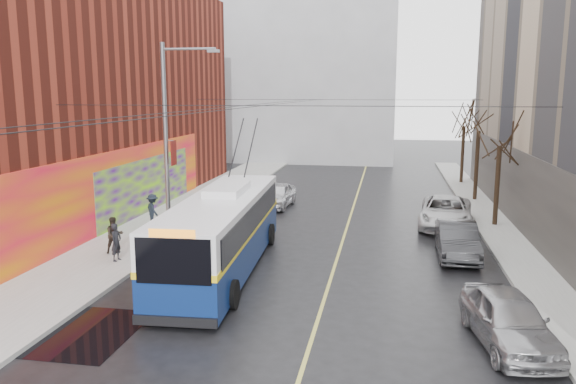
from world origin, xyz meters
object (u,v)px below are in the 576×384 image
object	(u,v)px
tree_near	(501,130)
pedestrian_a	(116,242)
parked_car_c	(446,212)
pedestrian_b	(114,235)
tree_mid	(479,118)
tree_far	(465,116)
parked_car_b	(457,240)
trolleybus	(222,231)
parked_car_a	(508,319)
streetlight_pole	(169,138)
pedestrian_c	(153,210)
following_car	(277,195)

from	to	relation	value
tree_near	pedestrian_a	xyz separation A→B (m)	(-16.22, -9.30, -4.06)
parked_car_c	pedestrian_b	size ratio (longest dim) A/B	3.58
tree_mid	tree_far	distance (m)	7.00
tree_mid	parked_car_b	distance (m)	13.90
pedestrian_a	pedestrian_b	world-z (taller)	pedestrian_b
tree_far	trolleybus	size ratio (longest dim) A/B	0.55
parked_car_a	tree_near	bearing A→B (deg)	72.45
streetlight_pole	tree_far	xyz separation A→B (m)	(15.14, 20.00, 0.30)
pedestrian_b	pedestrian_c	bearing A→B (deg)	48.46
streetlight_pole	trolleybus	size ratio (longest dim) A/B	0.75
tree_far	parked_car_a	world-z (taller)	tree_far
streetlight_pole	parked_car_c	distance (m)	14.42
parked_car_c	pedestrian_b	bearing A→B (deg)	-144.64
tree_far	trolleybus	distance (m)	26.33
tree_far	pedestrian_a	world-z (taller)	tree_far
trolleybus	pedestrian_c	world-z (taller)	trolleybus
streetlight_pole	parked_car_c	xyz separation A→B (m)	(12.64, 5.63, -4.07)
tree_near	pedestrian_c	size ratio (longest dim) A/B	3.91
pedestrian_b	pedestrian_a	bearing A→B (deg)	-106.00
tree_mid	trolleybus	size ratio (longest dim) A/B	0.56
tree_mid	parked_car_a	world-z (taller)	tree_mid
following_car	pedestrian_a	xyz separation A→B (m)	(-4.14, -12.42, 0.20)
tree_far	following_car	bearing A→B (deg)	-137.97
tree_mid	trolleybus	xyz separation A→B (m)	(-11.77, -16.28, -3.68)
parked_car_b	pedestrian_c	xyz separation A→B (m)	(-14.68, 2.53, 0.23)
streetlight_pole	pedestrian_b	world-z (taller)	streetlight_pole
streetlight_pole	parked_car_c	world-z (taller)	streetlight_pole
tree_far	parked_car_c	world-z (taller)	tree_far
tree_near	trolleybus	world-z (taller)	tree_near
streetlight_pole	pedestrian_c	size ratio (longest dim) A/B	5.50
parked_car_b	pedestrian_a	bearing A→B (deg)	-165.39
streetlight_pole	tree_mid	xyz separation A→B (m)	(15.14, 13.00, 0.41)
parked_car_a	parked_car_b	size ratio (longest dim) A/B	0.97
tree_near	tree_far	world-z (taller)	tree_far
trolleybus	tree_far	bearing A→B (deg)	60.21
tree_far	streetlight_pole	bearing A→B (deg)	-127.12
streetlight_pole	parked_car_a	xyz separation A→B (m)	(12.99, -8.30, -4.10)
tree_far	trolleybus	xyz separation A→B (m)	(-11.77, -23.28, -3.57)
streetlight_pole	tree_mid	world-z (taller)	streetlight_pole
streetlight_pole	parked_car_b	distance (m)	13.24
tree_far	following_car	distance (m)	16.85
tree_near	parked_car_b	distance (m)	7.70
trolleybus	parked_car_b	bearing A→B (deg)	17.20
parked_car_b	streetlight_pole	bearing A→B (deg)	-178.92
parked_car_b	pedestrian_b	world-z (taller)	pedestrian_b
streetlight_pole	tree_far	bearing A→B (deg)	52.88
tree_mid	tree_far	bearing A→B (deg)	90.00
streetlight_pole	tree_far	world-z (taller)	streetlight_pole
streetlight_pole	pedestrian_a	bearing A→B (deg)	-108.08
parked_car_a	following_car	xyz separation A→B (m)	(-9.93, 17.41, -0.02)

